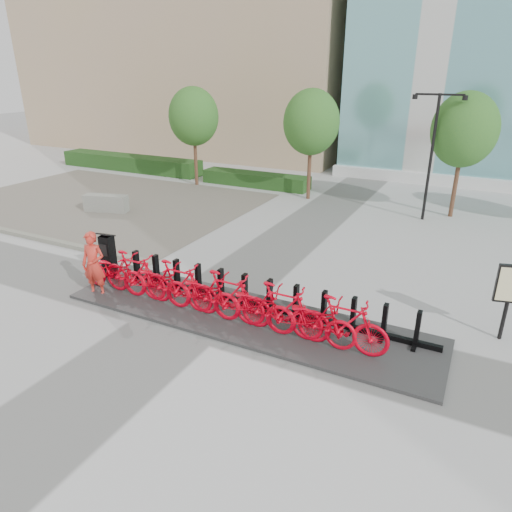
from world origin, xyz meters
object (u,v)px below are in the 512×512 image
at_px(bike_0, 114,271).
at_px(worker_red, 94,265).
at_px(kiosk, 108,255).
at_px(jersey_barrier, 106,203).
at_px(map_sign, 511,287).

relative_size(bike_0, worker_red, 1.16).
distance_m(kiosk, worker_red, 1.12).
relative_size(worker_red, jersey_barrier, 0.95).
relative_size(kiosk, worker_red, 0.76).
height_order(worker_red, jersey_barrier, worker_red).
bearing_deg(bike_0, kiosk, 52.02).
height_order(kiosk, jersey_barrier, kiosk).
bearing_deg(map_sign, kiosk, 174.70).
bearing_deg(bike_0, map_sign, -77.07).
bearing_deg(map_sign, bike_0, 179.01).
bearing_deg(bike_0, jersey_barrier, 45.68).
distance_m(bike_0, map_sign, 9.88).
xyz_separation_m(bike_0, map_sign, (9.60, 2.21, 0.68)).
height_order(kiosk, worker_red, worker_red).
xyz_separation_m(kiosk, worker_red, (0.46, -1.00, 0.17)).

